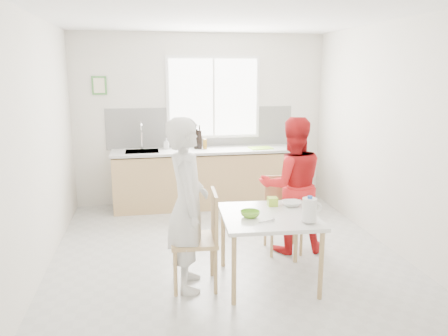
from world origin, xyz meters
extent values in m
plane|color=#B7B7B2|center=(0.00, 0.00, 0.00)|extent=(4.50, 4.50, 0.00)
plane|color=silver|center=(0.00, 2.25, 1.35)|extent=(4.00, 0.00, 4.00)
plane|color=silver|center=(0.00, -2.25, 1.35)|extent=(4.00, 0.00, 4.00)
plane|color=silver|center=(-2.00, 0.00, 1.35)|extent=(0.00, 4.50, 4.50)
plane|color=silver|center=(2.00, 0.00, 1.35)|extent=(0.00, 4.50, 4.50)
plane|color=white|center=(0.00, 0.00, 2.70)|extent=(4.50, 4.50, 0.00)
cube|color=white|center=(0.20, 2.23, 1.70)|extent=(1.50, 0.03, 1.30)
cube|color=white|center=(0.20, 2.21, 1.70)|extent=(1.40, 0.02, 1.20)
cube|color=white|center=(0.20, 2.21, 1.70)|extent=(0.03, 0.03, 1.20)
cube|color=white|center=(0.00, 2.24, 1.23)|extent=(3.00, 0.02, 0.65)
cube|color=#43823B|center=(-1.55, 2.23, 1.90)|extent=(0.22, 0.02, 0.28)
cube|color=beige|center=(-1.55, 2.22, 1.90)|extent=(0.16, 0.01, 0.22)
cube|color=tan|center=(0.00, 1.95, 0.43)|extent=(2.80, 0.60, 0.86)
cube|color=#3F3326|center=(0.00, 1.95, 0.05)|extent=(2.80, 0.54, 0.10)
cube|color=silver|center=(0.00, 1.95, 0.90)|extent=(2.84, 0.64, 0.04)
cube|color=#A5A5AA|center=(-0.95, 1.95, 0.91)|extent=(0.50, 0.40, 0.03)
cylinder|color=silver|center=(-0.95, 2.11, 1.10)|extent=(0.02, 0.02, 0.36)
torus|color=silver|center=(-0.95, 2.04, 1.28)|extent=(0.02, 0.18, 0.18)
cube|color=white|center=(0.30, -0.72, 0.70)|extent=(0.99, 0.99, 0.04)
cylinder|color=tan|center=(-0.14, -1.10, 0.33)|extent=(0.05, 0.05, 0.66)
cylinder|color=tan|center=(-0.09, -0.28, 0.33)|extent=(0.05, 0.05, 0.66)
cylinder|color=tan|center=(0.69, -1.15, 0.33)|extent=(0.05, 0.05, 0.66)
cylinder|color=tan|center=(0.73, -0.33, 0.33)|extent=(0.05, 0.05, 0.66)
cube|color=tan|center=(-0.45, -0.67, 0.48)|extent=(0.47, 0.47, 0.04)
cube|color=tan|center=(-0.25, -0.69, 0.74)|extent=(0.06, 0.43, 0.47)
cylinder|color=tan|center=(-0.63, -0.47, 0.23)|extent=(0.04, 0.04, 0.46)
cylinder|color=tan|center=(-0.65, -0.86, 0.23)|extent=(0.04, 0.04, 0.46)
cylinder|color=tan|center=(-0.25, -0.49, 0.23)|extent=(0.04, 0.04, 0.46)
cylinder|color=tan|center=(-0.27, -0.88, 0.23)|extent=(0.04, 0.04, 0.46)
cube|color=tan|center=(0.69, 0.01, 0.44)|extent=(0.43, 0.43, 0.04)
cube|color=tan|center=(0.70, 0.20, 0.67)|extent=(0.39, 0.05, 0.43)
cylinder|color=tan|center=(0.50, -0.15, 0.21)|extent=(0.04, 0.04, 0.42)
cylinder|color=tan|center=(0.85, -0.17, 0.21)|extent=(0.04, 0.04, 0.42)
cylinder|color=tan|center=(0.52, 0.20, 0.21)|extent=(0.04, 0.04, 0.42)
cylinder|color=tan|center=(0.87, 0.18, 0.21)|extent=(0.04, 0.04, 0.42)
imported|color=white|center=(-0.51, -0.67, 0.85)|extent=(0.44, 0.64, 1.70)
imported|color=red|center=(0.79, 0.03, 0.80)|extent=(0.81, 0.65, 1.61)
imported|color=#73BC2B|center=(0.09, -0.75, 0.75)|extent=(0.20, 0.20, 0.06)
imported|color=white|center=(0.61, -0.48, 0.75)|extent=(0.21, 0.21, 0.05)
cylinder|color=white|center=(0.60, -1.01, 0.85)|extent=(0.14, 0.14, 0.22)
cylinder|color=blue|center=(0.60, -1.01, 0.97)|extent=(0.05, 0.05, 0.03)
torus|color=white|center=(0.67, -1.01, 0.87)|extent=(0.11, 0.03, 0.10)
cube|color=#A2D030|center=(0.41, -0.44, 0.77)|extent=(0.11, 0.11, 0.09)
cylinder|color=#A5A5AA|center=(0.20, -0.93, 0.73)|extent=(0.16, 0.06, 0.01)
cube|color=#94D631|center=(0.89, 1.87, 0.93)|extent=(0.37, 0.28, 0.01)
cylinder|color=black|center=(-0.11, 2.03, 1.08)|extent=(0.07, 0.07, 0.32)
cylinder|color=black|center=(-0.06, 2.00, 1.07)|extent=(0.07, 0.07, 0.30)
cylinder|color=olive|center=(0.02, 1.96, 1.00)|extent=(0.06, 0.06, 0.16)
imported|color=#999999|center=(-0.57, 2.10, 1.01)|extent=(0.09, 0.09, 0.17)
camera|label=1|loc=(-0.88, -4.71, 2.12)|focal=35.00mm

